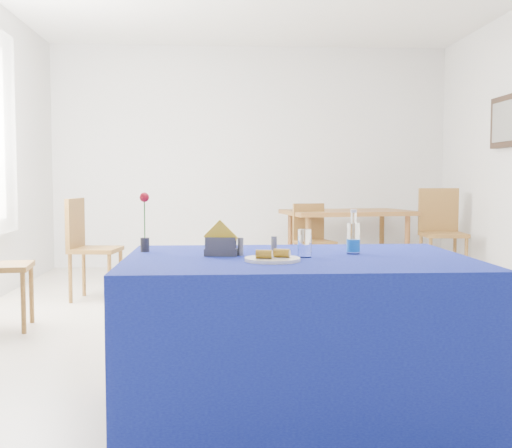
{
  "coord_description": "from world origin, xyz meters",
  "views": [
    {
      "loc": [
        -0.43,
        -4.71,
        1.12
      ],
      "look_at": [
        -0.26,
        -1.84,
        0.92
      ],
      "focal_mm": 45.0,
      "sensor_mm": 36.0,
      "label": 1
    }
  ],
  "objects": [
    {
      "name": "blue_table",
      "position": [
        -0.06,
        -1.75,
        0.38
      ],
      "size": [
        1.6,
        1.1,
        0.76
      ],
      "color": "navy",
      "rests_on": "floor"
    },
    {
      "name": "rose_vase",
      "position": [
        -0.79,
        -1.5,
        0.9
      ],
      "size": [
        0.05,
        0.05,
        0.3
      ],
      "color": "#26262B",
      "rests_on": "blue_table"
    },
    {
      "name": "salt_shaker",
      "position": [
        -0.32,
        -1.68,
        0.8
      ],
      "size": [
        0.03,
        0.03,
        0.08
      ],
      "primitive_type": "cylinder",
      "color": "slate",
      "rests_on": "blue_table"
    },
    {
      "name": "picture_frame",
      "position": [
        2.47,
        1.6,
        1.7
      ],
      "size": [
        0.06,
        0.64,
        0.52
      ],
      "primitive_type": "cube",
      "color": "black",
      "rests_on": "room_shell"
    },
    {
      "name": "oak_table",
      "position": [
        1.11,
        2.77,
        0.68
      ],
      "size": [
        1.58,
        1.16,
        0.76
      ],
      "color": "brown",
      "rests_on": "floor"
    },
    {
      "name": "plate",
      "position": [
        -0.19,
        -1.91,
        0.77
      ],
      "size": [
        0.25,
        0.25,
        0.01
      ],
      "primitive_type": "cylinder",
      "color": "silver",
      "rests_on": "blue_table"
    },
    {
      "name": "chair_bg_right",
      "position": [
        2.09,
        2.36,
        0.59
      ],
      "size": [
        0.48,
        0.48,
        1.02
      ],
      "rotation": [
        0.0,
        0.0,
        -0.05
      ],
      "color": "olive",
      "rests_on": "floor"
    },
    {
      "name": "drinking_glass",
      "position": [
        -0.03,
        -1.78,
        0.82
      ],
      "size": [
        0.06,
        0.06,
        0.13
      ],
      "primitive_type": "cylinder",
      "color": "white",
      "rests_on": "blue_table"
    },
    {
      "name": "chair_win_b",
      "position": [
        -1.65,
        1.29,
        0.55
      ],
      "size": [
        0.47,
        0.47,
        0.95
      ],
      "rotation": [
        0.0,
        0.0,
        1.44
      ],
      "color": "olive",
      "rests_on": "floor"
    },
    {
      "name": "water_bottle",
      "position": [
        0.23,
        -1.65,
        0.83
      ],
      "size": [
        0.07,
        0.07,
        0.21
      ],
      "color": "white",
      "rests_on": "blue_table"
    },
    {
      "name": "picture_art",
      "position": [
        2.44,
        1.6,
        1.7
      ],
      "size": [
        0.02,
        0.52,
        0.4
      ],
      "primitive_type": "cube",
      "color": "#998C66",
      "rests_on": "room_shell"
    },
    {
      "name": "pepper_shaker",
      "position": [
        -0.16,
        -1.64,
        0.8
      ],
      "size": [
        0.03,
        0.03,
        0.08
      ],
      "primitive_type": "cylinder",
      "color": "slate",
      "rests_on": "blue_table"
    },
    {
      "name": "room_shell",
      "position": [
        0.0,
        0.0,
        1.75
      ],
      "size": [
        7.0,
        7.0,
        7.0
      ],
      "color": "silver",
      "rests_on": "ground"
    },
    {
      "name": "chair_bg_left",
      "position": [
        0.63,
        2.41,
        0.49
      ],
      "size": [
        0.47,
        0.47,
        0.85
      ],
      "rotation": [
        0.0,
        0.0,
        0.29
      ],
      "color": "olive",
      "rests_on": "floor"
    },
    {
      "name": "banana_pieces",
      "position": [
        -0.19,
        -1.91,
        0.79
      ],
      "size": [
        0.16,
        0.09,
        0.04
      ],
      "color": "gold",
      "rests_on": "plate"
    },
    {
      "name": "floor",
      "position": [
        0.0,
        0.0,
        0.0
      ],
      "size": [
        7.0,
        7.0,
        0.0
      ],
      "primitive_type": "plane",
      "color": "#C0B39F",
      "rests_on": "ground"
    },
    {
      "name": "napkin_holder",
      "position": [
        -0.42,
        -1.7,
        0.81
      ],
      "size": [
        0.16,
        0.08,
        0.17
      ],
      "color": "#3A3A3F",
      "rests_on": "blue_table"
    }
  ]
}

